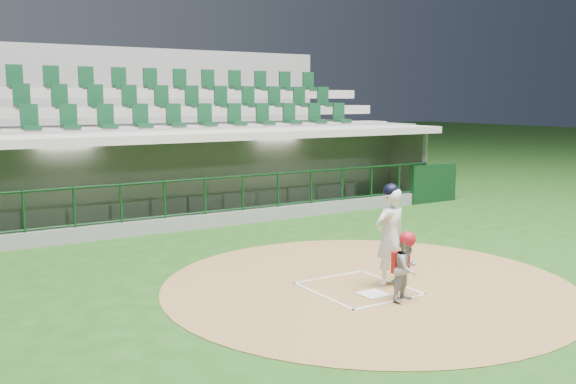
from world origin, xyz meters
name	(u,v)px	position (x,y,z in m)	size (l,w,h in m)	color
ground	(348,285)	(0.00, 0.00, 0.00)	(120.00, 120.00, 0.00)	#194012
dirt_circle	(368,285)	(0.30, -0.20, 0.01)	(7.20, 7.20, 0.01)	brown
home_plate	(373,294)	(0.00, -0.70, 0.02)	(0.43, 0.43, 0.02)	white
batter_box_chalk	(358,288)	(0.00, -0.30, 0.02)	(1.55, 1.80, 0.01)	white
dugout_structure	(177,182)	(0.02, 7.83, 0.96)	(16.40, 3.70, 3.00)	slate
seating_deck	(139,157)	(0.00, 10.91, 1.42)	(17.00, 6.72, 5.15)	slate
batter	(390,235)	(0.61, -0.39, 0.91)	(0.86, 0.86, 1.79)	white
catcher	(406,266)	(0.25, -1.21, 0.58)	(0.62, 0.55, 1.14)	#9A999F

